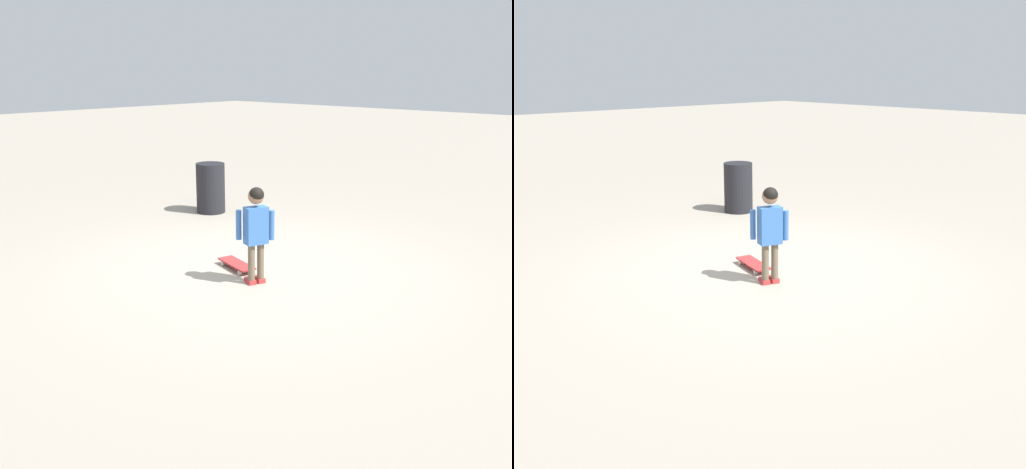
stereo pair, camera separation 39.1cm
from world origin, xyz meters
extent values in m
plane|color=#9E9384|center=(0.00, 0.00, 0.00)|extent=(50.00, 50.00, 0.00)
cylinder|color=brown|center=(-0.36, 0.41, 0.24)|extent=(0.08, 0.08, 0.42)
cube|color=#B73333|center=(-0.33, 0.40, 0.03)|extent=(0.17, 0.13, 0.05)
cylinder|color=brown|center=(-0.40, 0.31, 0.24)|extent=(0.08, 0.08, 0.42)
cube|color=#B73333|center=(-0.37, 0.30, 0.03)|extent=(0.17, 0.13, 0.05)
cube|color=#386BB7|center=(-0.38, 0.36, 0.65)|extent=(0.22, 0.27, 0.40)
cylinder|color=#386BB7|center=(-0.23, 0.47, 0.65)|extent=(0.06, 0.06, 0.32)
cylinder|color=#386BB7|center=(-0.49, 0.24, 0.65)|extent=(0.06, 0.06, 0.32)
sphere|color=#9E7051|center=(-0.38, 0.36, 0.96)|extent=(0.17, 0.17, 0.17)
sphere|color=black|center=(-0.39, 0.36, 0.98)|extent=(0.16, 0.16, 0.16)
cube|color=#B22D2D|center=(0.10, 0.18, 0.07)|extent=(0.59, 0.33, 0.02)
cube|color=#B7B7BC|center=(0.29, 0.13, 0.05)|extent=(0.06, 0.11, 0.02)
cube|color=#B7B7BC|center=(-0.09, 0.23, 0.05)|extent=(0.06, 0.11, 0.02)
cylinder|color=beige|center=(0.31, 0.20, 0.03)|extent=(0.06, 0.04, 0.06)
cylinder|color=beige|center=(0.27, 0.05, 0.03)|extent=(0.06, 0.04, 0.06)
cylinder|color=beige|center=(-0.07, 0.30, 0.03)|extent=(0.06, 0.04, 0.06)
cylinder|color=beige|center=(-0.11, 0.15, 0.03)|extent=(0.06, 0.04, 0.06)
cylinder|color=black|center=(2.32, -1.49, 0.40)|extent=(0.46, 0.46, 0.79)
camera|label=1|loc=(-4.30, 4.61, 2.24)|focal=40.04mm
camera|label=2|loc=(-4.58, 4.34, 2.24)|focal=40.04mm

